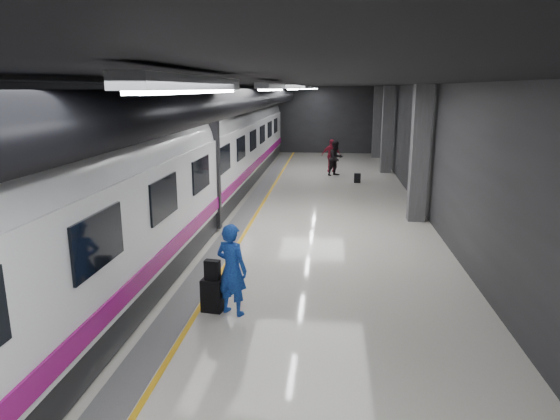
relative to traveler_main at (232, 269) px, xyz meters
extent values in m
plane|color=beige|center=(0.23, 5.78, -0.92)|extent=(40.00, 40.00, 0.00)
cube|color=black|center=(0.23, 5.78, 3.58)|extent=(10.00, 40.00, 0.02)
cube|color=#28282B|center=(0.23, 25.78, 1.33)|extent=(10.00, 0.02, 4.50)
cube|color=#28282B|center=(-4.77, 5.78, 1.33)|extent=(0.02, 40.00, 4.50)
cube|color=#28282B|center=(5.23, 5.78, 1.33)|extent=(0.02, 40.00, 4.50)
cube|color=slate|center=(-1.12, 5.78, -0.92)|extent=(0.65, 39.80, 0.01)
cube|color=yellow|center=(-0.72, 5.78, -0.92)|extent=(0.10, 39.80, 0.01)
cylinder|color=black|center=(-1.07, 5.78, 3.03)|extent=(0.80, 38.00, 0.80)
cube|color=silver|center=(0.83, -5.22, 3.48)|extent=(0.22, 2.60, 0.10)
cube|color=silver|center=(0.83, -0.22, 3.48)|extent=(0.22, 2.60, 0.10)
cube|color=silver|center=(0.83, 4.78, 3.48)|extent=(0.22, 2.60, 0.10)
cube|color=silver|center=(0.83, 9.78, 3.48)|extent=(0.22, 2.60, 0.10)
cube|color=silver|center=(0.83, 14.78, 3.48)|extent=(0.22, 2.60, 0.10)
cube|color=silver|center=(0.83, 19.78, 3.48)|extent=(0.22, 2.60, 0.10)
cube|color=silver|center=(0.83, 23.78, 3.48)|extent=(0.22, 2.60, 0.10)
cube|color=#515154|center=(4.78, 7.78, 1.33)|extent=(0.55, 0.55, 4.50)
cube|color=#515154|center=(4.78, 17.78, 1.33)|extent=(0.55, 0.55, 4.50)
cube|color=#515154|center=(4.78, 23.78, 1.33)|extent=(0.55, 0.55, 4.50)
cube|color=black|center=(-3.02, 5.78, -0.57)|extent=(2.80, 38.00, 0.60)
cube|color=white|center=(-3.02, 5.78, 0.83)|extent=(2.90, 38.00, 2.20)
cylinder|color=white|center=(-3.02, 5.78, 1.78)|extent=(2.80, 38.00, 2.80)
cube|color=#880C67|center=(-1.55, 5.78, 0.03)|extent=(0.04, 38.00, 0.35)
cube|color=black|center=(-3.02, 5.78, 1.08)|extent=(3.05, 0.25, 3.80)
cube|color=black|center=(-1.55, -2.22, 1.23)|extent=(0.05, 1.60, 0.85)
cube|color=black|center=(-1.55, 0.78, 1.23)|extent=(0.05, 1.60, 0.85)
cube|color=black|center=(-1.55, 3.78, 1.23)|extent=(0.05, 1.60, 0.85)
cube|color=black|center=(-1.55, 6.78, 1.23)|extent=(0.05, 1.60, 0.85)
cube|color=black|center=(-1.55, 9.78, 1.23)|extent=(0.05, 1.60, 0.85)
cube|color=black|center=(-1.55, 12.78, 1.23)|extent=(0.05, 1.60, 0.85)
cube|color=black|center=(-1.55, 15.78, 1.23)|extent=(0.05, 1.60, 0.85)
cube|color=black|center=(-1.55, 18.78, 1.23)|extent=(0.05, 1.60, 0.85)
cube|color=black|center=(-1.55, 21.78, 1.23)|extent=(0.05, 1.60, 0.85)
imported|color=blue|center=(0.00, 0.00, 0.00)|extent=(0.80, 0.68, 1.85)
cube|color=black|center=(-0.42, 0.06, -0.59)|extent=(0.45, 0.32, 0.67)
cube|color=black|center=(-0.40, 0.07, -0.05)|extent=(0.32, 0.21, 0.40)
imported|color=black|center=(2.13, 16.48, -0.03)|extent=(1.10, 1.09, 1.79)
imported|color=maroon|center=(1.88, 17.75, -0.06)|extent=(1.04, 0.48, 1.74)
cube|color=black|center=(3.15, 14.56, -0.70)|extent=(0.30, 0.20, 0.45)
camera|label=1|loc=(1.87, -9.03, 3.44)|focal=32.00mm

